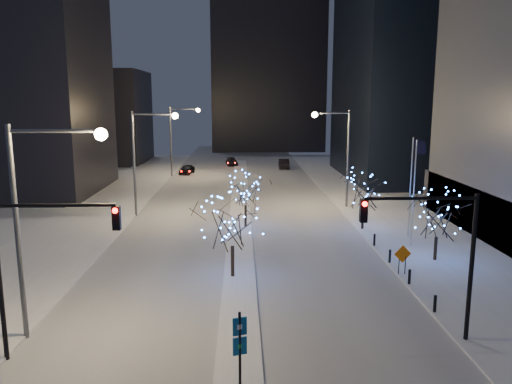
{
  "coord_description": "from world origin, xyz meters",
  "views": [
    {
      "loc": [
        0.17,
        -20.14,
        11.06
      ],
      "look_at": [
        1.12,
        12.41,
        5.0
      ],
      "focal_mm": 35.0,
      "sensor_mm": 36.0,
      "label": 1
    }
  ],
  "objects_px": {
    "car_near": "(187,169)",
    "car_mid": "(284,163)",
    "holiday_tree_median_far": "(246,190)",
    "traffic_signal_east": "(439,243)",
    "street_lamp_east": "(339,146)",
    "street_lamp_w_mid": "(145,149)",
    "holiday_tree_plaza_far": "(364,191)",
    "holiday_tree_median_near": "(232,223)",
    "traffic_signal_west": "(35,254)",
    "car_far": "(232,162)",
    "street_lamp_w_far": "(178,132)",
    "holiday_tree_plaza_near": "(438,216)",
    "wayfinding_sign": "(240,342)",
    "construction_sign": "(403,257)",
    "street_lamp_w_near": "(39,203)"
  },
  "relations": [
    {
      "from": "car_near",
      "to": "car_mid",
      "type": "distance_m",
      "value": 16.23
    },
    {
      "from": "holiday_tree_median_far",
      "to": "traffic_signal_east",
      "type": "bearing_deg",
      "value": -68.24
    },
    {
      "from": "street_lamp_east",
      "to": "holiday_tree_median_far",
      "type": "height_order",
      "value": "street_lamp_east"
    },
    {
      "from": "street_lamp_w_mid",
      "to": "car_near",
      "type": "distance_m",
      "value": 27.99
    },
    {
      "from": "street_lamp_w_mid",
      "to": "holiday_tree_plaza_far",
      "type": "xyz_separation_m",
      "value": [
        19.44,
        -5.96,
        -3.06
      ]
    },
    {
      "from": "street_lamp_w_mid",
      "to": "holiday_tree_median_near",
      "type": "distance_m",
      "value": 19.5
    },
    {
      "from": "traffic_signal_west",
      "to": "holiday_tree_median_far",
      "type": "distance_m",
      "value": 23.92
    },
    {
      "from": "street_lamp_east",
      "to": "car_far",
      "type": "distance_m",
      "value": 36.54
    },
    {
      "from": "traffic_signal_east",
      "to": "street_lamp_w_far",
      "type": "bearing_deg",
      "value": 109.32
    },
    {
      "from": "street_lamp_w_far",
      "to": "holiday_tree_plaza_near",
      "type": "height_order",
      "value": "street_lamp_w_far"
    },
    {
      "from": "car_near",
      "to": "traffic_signal_west",
      "type": "bearing_deg",
      "value": -80.71
    },
    {
      "from": "street_lamp_w_far",
      "to": "street_lamp_east",
      "type": "distance_m",
      "value": 29.08
    },
    {
      "from": "traffic_signal_west",
      "to": "traffic_signal_east",
      "type": "relative_size",
      "value": 1.0
    },
    {
      "from": "holiday_tree_plaza_near",
      "to": "wayfinding_sign",
      "type": "relative_size",
      "value": 1.54
    },
    {
      "from": "car_near",
      "to": "street_lamp_w_far",
      "type": "bearing_deg",
      "value": -100.76
    },
    {
      "from": "holiday_tree_median_near",
      "to": "holiday_tree_plaza_near",
      "type": "distance_m",
      "value": 14.22
    },
    {
      "from": "street_lamp_w_mid",
      "to": "traffic_signal_east",
      "type": "distance_m",
      "value": 31.6
    },
    {
      "from": "street_lamp_east",
      "to": "holiday_tree_plaza_far",
      "type": "height_order",
      "value": "street_lamp_east"
    },
    {
      "from": "street_lamp_w_far",
      "to": "car_far",
      "type": "distance_m",
      "value": 15.42
    },
    {
      "from": "street_lamp_w_far",
      "to": "traffic_signal_east",
      "type": "height_order",
      "value": "street_lamp_w_far"
    },
    {
      "from": "traffic_signal_east",
      "to": "street_lamp_w_mid",
      "type": "bearing_deg",
      "value": 124.51
    },
    {
      "from": "wayfinding_sign",
      "to": "construction_sign",
      "type": "height_order",
      "value": "wayfinding_sign"
    },
    {
      "from": "street_lamp_east",
      "to": "street_lamp_w_near",
      "type": "bearing_deg",
      "value": -124.19
    },
    {
      "from": "car_near",
      "to": "car_far",
      "type": "xyz_separation_m",
      "value": [
        6.55,
        9.8,
        -0.07
      ]
    },
    {
      "from": "car_mid",
      "to": "traffic_signal_east",
      "type": "bearing_deg",
      "value": 93.69
    },
    {
      "from": "street_lamp_w_far",
      "to": "traffic_signal_west",
      "type": "bearing_deg",
      "value": -89.45
    },
    {
      "from": "traffic_signal_east",
      "to": "wayfinding_sign",
      "type": "relative_size",
      "value": 2.24
    },
    {
      "from": "traffic_signal_east",
      "to": "holiday_tree_plaza_far",
      "type": "distance_m",
      "value": 20.14
    },
    {
      "from": "street_lamp_w_far",
      "to": "wayfinding_sign",
      "type": "xyz_separation_m",
      "value": [
        9.0,
        -54.4,
        -4.58
      ]
    },
    {
      "from": "street_lamp_east",
      "to": "construction_sign",
      "type": "relative_size",
      "value": 5.27
    },
    {
      "from": "holiday_tree_median_near",
      "to": "holiday_tree_plaza_far",
      "type": "height_order",
      "value": "holiday_tree_median_near"
    },
    {
      "from": "street_lamp_east",
      "to": "holiday_tree_median_near",
      "type": "xyz_separation_m",
      "value": [
        -10.51,
        -20.3,
        -2.86
      ]
    },
    {
      "from": "construction_sign",
      "to": "car_mid",
      "type": "bearing_deg",
      "value": 85.19
    },
    {
      "from": "car_near",
      "to": "holiday_tree_plaza_near",
      "type": "xyz_separation_m",
      "value": [
        21.56,
        -41.84,
        2.51
      ]
    },
    {
      "from": "car_mid",
      "to": "holiday_tree_plaza_near",
      "type": "xyz_separation_m",
      "value": [
        6.46,
        -47.77,
        2.43
      ]
    },
    {
      "from": "street_lamp_east",
      "to": "wayfinding_sign",
      "type": "bearing_deg",
      "value": -107.18
    },
    {
      "from": "car_mid",
      "to": "holiday_tree_median_near",
      "type": "distance_m",
      "value": 51.23
    },
    {
      "from": "street_lamp_w_far",
      "to": "car_near",
      "type": "xyz_separation_m",
      "value": [
        0.88,
        2.37,
        -5.8
      ]
    },
    {
      "from": "street_lamp_w_mid",
      "to": "holiday_tree_median_far",
      "type": "relative_size",
      "value": 2.11
    },
    {
      "from": "traffic_signal_east",
      "to": "holiday_tree_median_far",
      "type": "height_order",
      "value": "traffic_signal_east"
    },
    {
      "from": "street_lamp_w_far",
      "to": "car_near",
      "type": "bearing_deg",
      "value": 69.54
    },
    {
      "from": "car_far",
      "to": "construction_sign",
      "type": "xyz_separation_m",
      "value": [
        11.8,
        -54.44,
        0.66
      ]
    },
    {
      "from": "street_lamp_w_near",
      "to": "holiday_tree_median_far",
      "type": "relative_size",
      "value": 2.11
    },
    {
      "from": "holiday_tree_plaza_near",
      "to": "construction_sign",
      "type": "relative_size",
      "value": 2.54
    },
    {
      "from": "street_lamp_east",
      "to": "traffic_signal_east",
      "type": "xyz_separation_m",
      "value": [
        -1.14,
        -29.0,
        -1.69
      ]
    },
    {
      "from": "traffic_signal_west",
      "to": "construction_sign",
      "type": "distance_m",
      "value": 21.4
    },
    {
      "from": "car_near",
      "to": "holiday_tree_median_far",
      "type": "xyz_separation_m",
      "value": [
        8.55,
        -32.23,
        2.63
      ]
    },
    {
      "from": "holiday_tree_median_near",
      "to": "wayfinding_sign",
      "type": "distance_m",
      "value": 12.23
    },
    {
      "from": "street_lamp_w_near",
      "to": "holiday_tree_plaza_near",
      "type": "bearing_deg",
      "value": 25.14
    },
    {
      "from": "holiday_tree_plaza_near",
      "to": "construction_sign",
      "type": "height_order",
      "value": "holiday_tree_plaza_near"
    }
  ]
}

